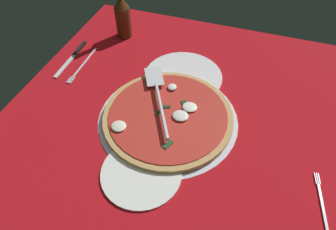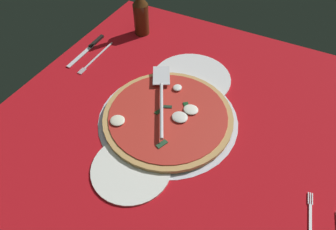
{
  "view_description": "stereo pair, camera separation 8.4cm",
  "coord_description": "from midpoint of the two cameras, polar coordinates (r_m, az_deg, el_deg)",
  "views": [
    {
      "loc": [
        -53.85,
        -12.79,
        64.38
      ],
      "look_at": [
        -1.13,
        5.16,
        1.98
      ],
      "focal_mm": 31.66,
      "sensor_mm": 36.0,
      "label": 1
    },
    {
      "loc": [
        -50.57,
        -20.47,
        64.38
      ],
      "look_at": [
        -1.13,
        5.16,
        1.98
      ],
      "focal_mm": 31.66,
      "sensor_mm": 36.0,
      "label": 2
    }
  ],
  "objects": [
    {
      "name": "pizza_pan",
      "position": [
        0.85,
        2.82,
        -0.83
      ],
      "size": [
        39.83,
        39.83,
        0.98
      ],
      "primitive_type": "cylinder",
      "color": "silver",
      "rests_on": "ground_plane"
    },
    {
      "name": "pizza",
      "position": [
        0.84,
        2.85,
        -0.27
      ],
      "size": [
        36.87,
        36.87,
        2.49
      ],
      "color": "tan",
      "rests_on": "pizza_pan"
    },
    {
      "name": "pizza_server",
      "position": [
        0.86,
        1.49,
        3.76
      ],
      "size": [
        27.33,
        16.72,
        1.0
      ],
      "rotation": [
        0.0,
        0.0,
        0.5
      ],
      "color": "silver",
      "rests_on": "pizza"
    },
    {
      "name": "beer_bottle",
      "position": [
        1.14,
        -3.05,
        18.93
      ],
      "size": [
        5.63,
        5.63,
        22.15
      ],
      "color": "#482A12",
      "rests_on": "ground_plane"
    },
    {
      "name": "place_setting_far",
      "position": [
        1.1,
        -12.18,
        11.45
      ],
      "size": [
        21.35,
        12.6,
        1.4
      ],
      "rotation": [
        0.0,
        0.0,
        3.16
      ],
      "color": "white",
      "rests_on": "ground_plane"
    },
    {
      "name": "dinner_plate_left",
      "position": [
        0.75,
        -3.86,
        -10.44
      ],
      "size": [
        20.1,
        20.1,
        1.0
      ],
      "primitive_type": "cylinder",
      "color": "white",
      "rests_on": "ground_plane"
    },
    {
      "name": "dinner_plate_right",
      "position": [
        0.97,
        7.02,
        6.86
      ],
      "size": [
        25.33,
        25.33,
        1.0
      ],
      "primitive_type": "cylinder",
      "color": "white",
      "rests_on": "ground_plane"
    },
    {
      "name": "ground_plane",
      "position": [
        0.85,
        6.27,
        -1.92
      ],
      "size": [
        104.97,
        104.97,
        0.8
      ],
      "primitive_type": "cube",
      "color": "#AE1018"
    }
  ]
}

